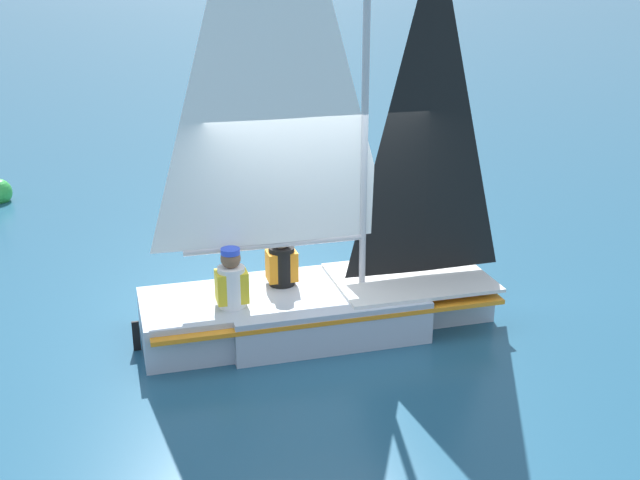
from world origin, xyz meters
name	(u,v)px	position (x,y,z in m)	size (l,w,h in m)	color
ground_plane	(320,328)	(0.00, 0.00, 0.00)	(260.00, 260.00, 0.00)	#235675
sailboat_main	(318,258)	(0.00, -0.03, 0.88)	(1.52, 4.19, 6.07)	#B2BCCC
sailor_helm	(282,273)	(-0.25, -0.40, 0.63)	(0.30, 0.34, 1.16)	black
sailor_crew	(232,295)	(0.22, -1.05, 0.63)	(0.30, 0.34, 1.16)	black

